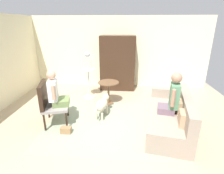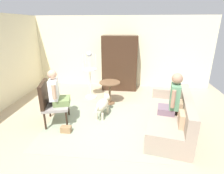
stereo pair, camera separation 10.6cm
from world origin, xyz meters
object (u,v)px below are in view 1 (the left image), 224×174
(armchair, at_px, (49,100))
(handbag, at_px, (66,130))
(person_on_armchair, at_px, (55,92))
(dog, at_px, (102,104))
(bird_cage_stand, at_px, (88,73))
(couch, at_px, (171,117))
(armoire_cabinet, at_px, (118,63))
(person_on_couch, at_px, (172,96))
(round_end_table, at_px, (108,88))

(armchair, xyz_separation_m, handbag, (0.47, -0.37, -0.52))
(armchair, distance_m, person_on_armchair, 0.26)
(dog, height_order, bird_cage_stand, bird_cage_stand)
(couch, xyz_separation_m, armoire_cabinet, (-1.32, 2.54, 0.64))
(couch, relative_size, armchair, 1.96)
(armoire_cabinet, distance_m, handbag, 3.18)
(person_on_couch, bearing_deg, dog, 162.75)
(bird_cage_stand, bearing_deg, armoire_cabinet, 46.90)
(armchair, height_order, armoire_cabinet, armoire_cabinet)
(couch, xyz_separation_m, dog, (-1.60, 0.46, 0.03))
(couch, distance_m, round_end_table, 1.95)
(person_on_armchair, height_order, round_end_table, person_on_armchair)
(couch, height_order, handbag, couch)
(handbag, bearing_deg, couch, 8.91)
(armchair, height_order, person_on_couch, person_on_couch)
(person_on_armchair, distance_m, armoire_cabinet, 2.80)
(armchair, relative_size, handbag, 4.60)
(handbag, bearing_deg, armoire_cabinet, 71.55)
(person_on_couch, bearing_deg, armoire_cabinet, 116.55)
(bird_cage_stand, distance_m, handbag, 2.12)
(person_on_couch, relative_size, armoire_cabinet, 0.48)
(round_end_table, bearing_deg, person_on_armchair, -133.33)
(dog, bearing_deg, armchair, -159.07)
(couch, bearing_deg, armchair, 179.69)
(dog, relative_size, handbag, 3.75)
(person_on_armchair, bearing_deg, dog, 21.71)
(person_on_couch, relative_size, round_end_table, 1.33)
(armchair, distance_m, bird_cage_stand, 1.73)
(person_on_couch, bearing_deg, round_end_table, 139.96)
(person_on_armchair, xyz_separation_m, armoire_cabinet, (1.29, 2.49, 0.14))
(couch, xyz_separation_m, armchair, (-2.76, 0.01, 0.30))
(armchair, xyz_separation_m, bird_cage_stand, (0.58, 1.61, 0.22))
(person_on_armchair, bearing_deg, bird_cage_stand, 74.76)
(armoire_cabinet, bearing_deg, bird_cage_stand, -133.10)
(armchair, distance_m, round_end_table, 1.73)
(dog, bearing_deg, handbag, -130.14)
(armchair, xyz_separation_m, dog, (1.16, 0.44, -0.26))
(handbag, bearing_deg, bird_cage_stand, 86.84)
(round_end_table, bearing_deg, dog, -96.45)
(dog, relative_size, armoire_cabinet, 0.44)
(handbag, bearing_deg, round_end_table, 63.80)
(armchair, bearing_deg, person_on_couch, -0.89)
(dog, xyz_separation_m, armoire_cabinet, (0.28, 2.09, 0.61))
(armchair, height_order, round_end_table, armchair)
(person_on_couch, height_order, armoire_cabinet, armoire_cabinet)
(armoire_cabinet, bearing_deg, person_on_couch, -63.45)
(couch, bearing_deg, dog, 163.99)
(dog, height_order, armoire_cabinet, armoire_cabinet)
(round_end_table, height_order, handbag, round_end_table)
(person_on_armchair, xyz_separation_m, bird_cage_stand, (0.43, 1.57, 0.02))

